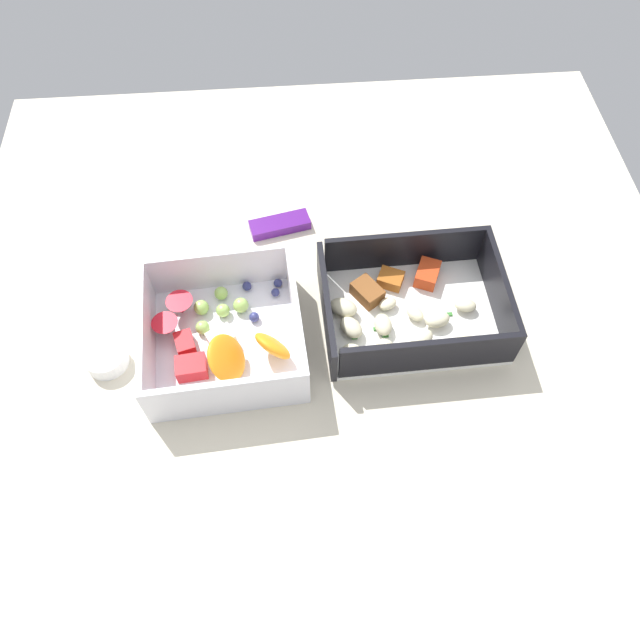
{
  "coord_description": "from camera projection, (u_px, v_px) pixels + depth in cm",
  "views": [
    {
      "loc": [
        -3.31,
        -33.59,
        57.14
      ],
      "look_at": [
        -0.7,
        -0.45,
        4.0
      ],
      "focal_mm": 34.16,
      "sensor_mm": 36.0,
      "label": 1
    }
  ],
  "objects": [
    {
      "name": "table_surface",
      "position": [
        326.0,
        331.0,
        0.65
      ],
      "size": [
        80.0,
        80.0,
        2.0
      ],
      "primitive_type": "cube",
      "color": "beige",
      "rests_on": "ground"
    },
    {
      "name": "pasta_container",
      "position": [
        409.0,
        307.0,
        0.64
      ],
      "size": [
        18.79,
        14.3,
        5.65
      ],
      "rotation": [
        0.0,
        0.0,
        0.03
      ],
      "color": "white",
      "rests_on": "table_surface"
    },
    {
      "name": "fruit_bowl",
      "position": [
        222.0,
        335.0,
        0.62
      ],
      "size": [
        16.56,
        16.43,
        5.99
      ],
      "rotation": [
        0.0,
        0.0,
        0.06
      ],
      "color": "white",
      "rests_on": "table_surface"
    },
    {
      "name": "candy_bar",
      "position": [
        280.0,
        225.0,
        0.71
      ],
      "size": [
        7.35,
        3.81,
        1.2
      ],
      "primitive_type": "cube",
      "rotation": [
        0.0,
        0.0,
        0.21
      ],
      "color": "#51197A",
      "rests_on": "table_surface"
    },
    {
      "name": "paper_cup_liner",
      "position": [
        106.0,
        358.0,
        0.62
      ],
      "size": [
        4.27,
        4.27,
        1.8
      ],
      "primitive_type": "cylinder",
      "color": "white",
      "rests_on": "table_surface"
    }
  ]
}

